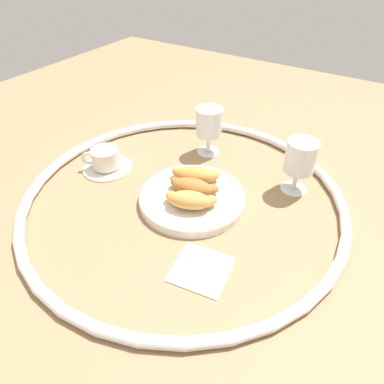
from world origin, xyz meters
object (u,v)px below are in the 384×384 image
(croissant_small, at_px, (192,187))
(folded_napkin, at_px, (201,269))
(croissant_large, at_px, (190,200))
(croissant_extra, at_px, (194,175))
(juice_glass_left, at_px, (209,124))
(pastry_plate, at_px, (192,197))
(juice_glass_right, at_px, (300,159))
(coffee_cup_near, at_px, (106,160))

(croissant_small, relative_size, folded_napkin, 1.20)
(croissant_large, height_order, croissant_extra, same)
(juice_glass_left, bearing_deg, croissant_large, -68.40)
(croissant_large, relative_size, croissant_extra, 1.00)
(pastry_plate, bearing_deg, croissant_small, 104.88)
(pastry_plate, xyz_separation_m, juice_glass_right, (0.20, 0.18, 0.08))
(croissant_large, bearing_deg, coffee_cup_near, 173.11)
(croissant_extra, xyz_separation_m, folded_napkin, (0.15, -0.22, -0.04))
(pastry_plate, distance_m, croissant_large, 0.06)
(croissant_large, bearing_deg, croissant_small, 115.58)
(coffee_cup_near, bearing_deg, juice_glass_left, 49.22)
(croissant_extra, distance_m, juice_glass_right, 0.26)
(croissant_extra, bearing_deg, juice_glass_left, 109.19)
(pastry_plate, relative_size, juice_glass_left, 1.87)
(juice_glass_left, bearing_deg, juice_glass_right, -7.77)
(pastry_plate, distance_m, folded_napkin, 0.22)
(coffee_cup_near, xyz_separation_m, folded_napkin, (0.41, -0.17, -0.02))
(croissant_extra, bearing_deg, coffee_cup_near, -168.28)
(pastry_plate, relative_size, croissant_small, 1.98)
(croissant_large, height_order, folded_napkin, croissant_large)
(croissant_large, xyz_separation_m, croissant_extra, (-0.04, 0.09, 0.00))
(croissant_small, xyz_separation_m, folded_napkin, (0.13, -0.17, -0.04))
(juice_glass_right, bearing_deg, pastry_plate, -136.72)
(pastry_plate, height_order, folded_napkin, pastry_plate)
(pastry_plate, height_order, croissant_large, croissant_large)
(croissant_large, distance_m, juice_glass_right, 0.29)
(pastry_plate, xyz_separation_m, folded_napkin, (0.13, -0.17, -0.01))
(coffee_cup_near, bearing_deg, croissant_extra, 11.72)
(croissant_small, distance_m, coffee_cup_near, 0.28)
(coffee_cup_near, relative_size, folded_napkin, 1.24)
(croissant_extra, xyz_separation_m, coffee_cup_near, (-0.26, -0.05, -0.02))
(croissant_large, xyz_separation_m, juice_glass_right, (0.17, 0.23, 0.05))
(croissant_small, bearing_deg, juice_glass_left, 110.76)
(croissant_small, bearing_deg, croissant_large, -64.42)
(juice_glass_right, bearing_deg, croissant_small, -137.32)
(croissant_large, distance_m, croissant_small, 0.05)
(croissant_small, relative_size, coffee_cup_near, 0.97)
(croissant_extra, distance_m, juice_glass_left, 0.19)
(croissant_small, distance_m, folded_napkin, 0.22)
(croissant_large, distance_m, folded_napkin, 0.17)
(croissant_large, distance_m, coffee_cup_near, 0.30)
(pastry_plate, bearing_deg, croissant_large, -63.70)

